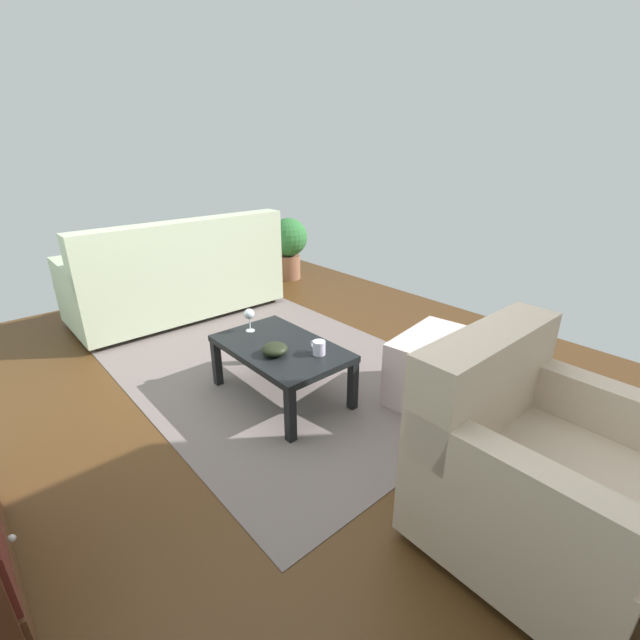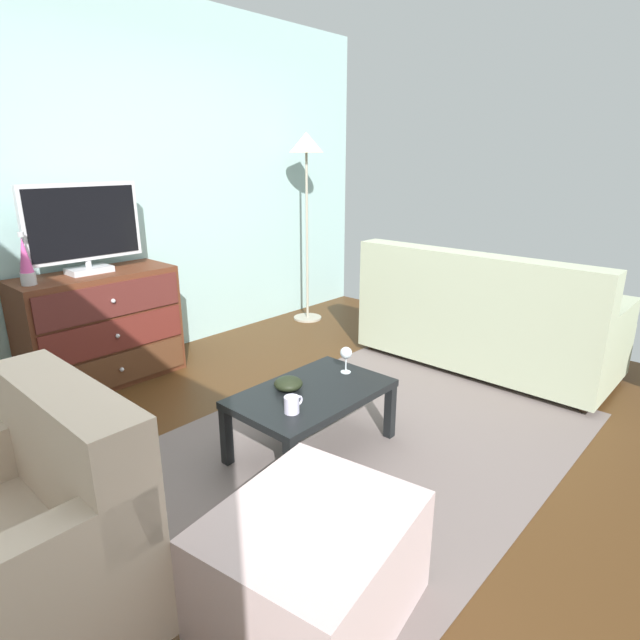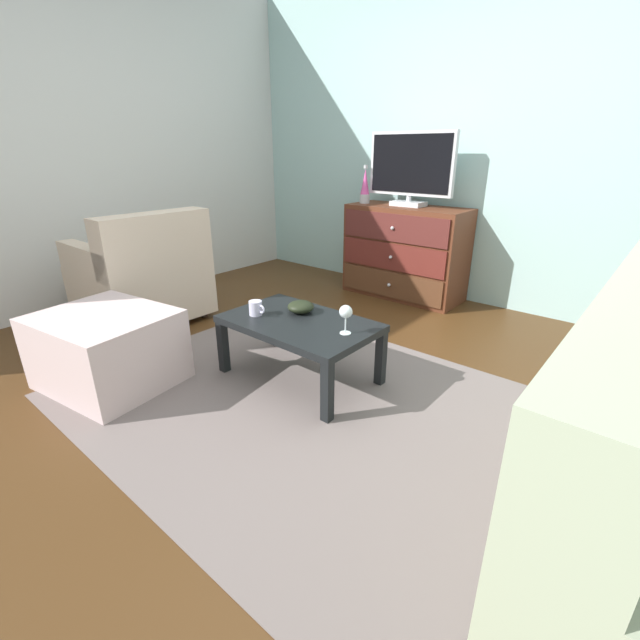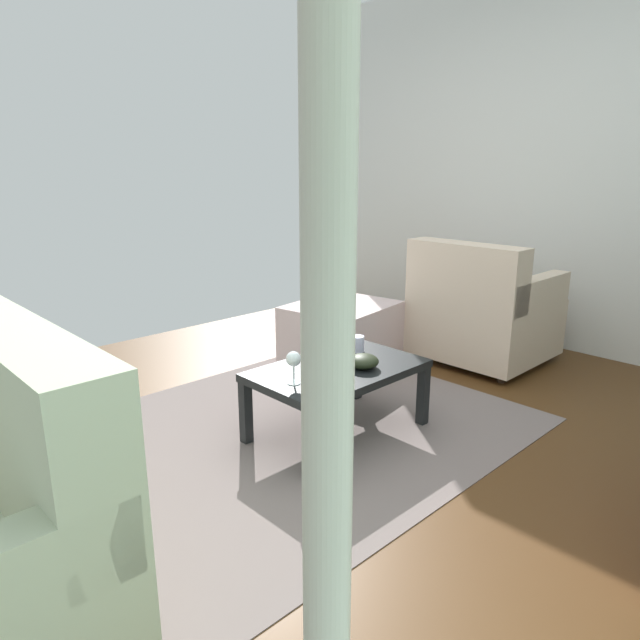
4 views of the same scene
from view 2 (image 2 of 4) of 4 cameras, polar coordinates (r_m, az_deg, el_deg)
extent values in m
cube|color=#482C14|center=(3.05, 0.02, -13.90)|extent=(5.23, 4.59, 0.05)
cube|color=#9DC1BE|center=(4.27, -21.55, 13.81)|extent=(5.23, 0.12, 2.74)
cube|color=#6D605E|center=(3.06, 5.47, -13.24)|extent=(2.60, 1.90, 0.01)
cube|color=#582B19|center=(3.99, -23.18, -0.84)|extent=(1.06, 0.45, 0.81)
cube|color=#53301C|center=(3.87, -21.26, -5.09)|extent=(1.00, 0.02, 0.23)
sphere|color=silver|center=(3.85, -21.14, -5.16)|extent=(0.03, 0.03, 0.03)
cube|color=maroon|center=(3.78, -21.67, -1.60)|extent=(1.00, 0.02, 0.23)
sphere|color=silver|center=(3.77, -21.55, -1.66)|extent=(0.03, 0.03, 0.03)
cube|color=#55221E|center=(3.71, -22.10, 2.03)|extent=(1.00, 0.02, 0.23)
sphere|color=silver|center=(3.70, -21.98, 1.98)|extent=(0.03, 0.03, 0.03)
cube|color=silver|center=(3.90, -24.25, 5.09)|extent=(0.28, 0.18, 0.04)
cylinder|color=silver|center=(3.89, -24.33, 5.74)|extent=(0.04, 0.04, 0.05)
cube|color=silver|center=(3.85, -24.86, 9.83)|extent=(0.78, 0.05, 0.51)
cube|color=black|center=(3.82, -24.70, 9.81)|extent=(0.73, 0.01, 0.46)
cylinder|color=#B7B7BC|center=(3.69, -29.65, 4.01)|extent=(0.09, 0.09, 0.08)
cone|color=#D84C99|center=(3.66, -30.01, 6.29)|extent=(0.08, 0.08, 0.22)
cylinder|color=#B7B7BC|center=(3.64, -30.31, 8.21)|extent=(0.04, 0.04, 0.03)
cube|color=black|center=(2.82, -10.35, -12.60)|extent=(0.05, 0.05, 0.32)
cube|color=black|center=(3.31, 0.86, -7.55)|extent=(0.05, 0.05, 0.32)
cube|color=black|center=(2.51, -3.29, -16.53)|extent=(0.05, 0.05, 0.32)
cube|color=black|center=(3.04, 7.77, -10.07)|extent=(0.05, 0.05, 0.32)
cube|color=black|center=(2.81, -0.92, -8.18)|extent=(0.87, 0.54, 0.04)
cylinder|color=silver|center=(3.03, 2.88, -5.78)|extent=(0.06, 0.06, 0.00)
cylinder|color=silver|center=(3.01, 2.89, -4.96)|extent=(0.01, 0.01, 0.09)
sphere|color=silver|center=(2.98, 2.91, -3.66)|extent=(0.07, 0.07, 0.07)
cylinder|color=silver|center=(2.56, -3.17, -9.37)|extent=(0.08, 0.08, 0.08)
torus|color=silver|center=(2.59, -2.37, -8.92)|extent=(0.05, 0.01, 0.05)
ellipsoid|color=black|center=(2.80, -3.54, -7.07)|extent=(0.16, 0.16, 0.07)
cylinder|color=#332319|center=(4.38, 29.71, -5.44)|extent=(0.05, 0.05, 0.05)
cylinder|color=#332319|center=(4.96, 10.50, -0.81)|extent=(0.05, 0.05, 0.05)
cylinder|color=#332319|center=(3.76, 27.21, -8.73)|extent=(0.05, 0.05, 0.05)
cylinder|color=#332319|center=(4.42, 5.73, -2.91)|extent=(0.05, 0.05, 0.05)
cube|color=#ACB696|center=(4.23, 17.91, -1.57)|extent=(0.85, 1.86, 0.38)
cube|color=#ACB696|center=(3.83, 16.46, 3.42)|extent=(0.20, 1.86, 0.50)
cube|color=#ACB696|center=(3.90, 29.92, -0.25)|extent=(0.81, 0.12, 0.20)
cube|color=#ACB696|center=(4.55, 8.32, 4.24)|extent=(0.81, 0.12, 0.20)
cylinder|color=#9B5346|center=(4.46, 17.93, 3.01)|extent=(0.16, 0.40, 0.16)
cylinder|color=#332319|center=(2.56, -26.53, -21.53)|extent=(0.05, 0.05, 0.05)
cube|color=beige|center=(1.96, -25.93, -12.27)|extent=(0.20, 0.81, 0.42)
cube|color=beige|center=(1.67, -30.64, -23.20)|extent=(0.76, 0.12, 0.20)
cube|color=beige|center=(1.98, -0.91, -25.62)|extent=(0.78, 0.70, 0.42)
cylinder|color=#A59E8C|center=(5.22, -1.39, 0.25)|extent=(0.28, 0.28, 0.02)
cylinder|color=#A59E8C|center=(5.04, -1.45, 9.02)|extent=(0.02, 0.02, 1.59)
cone|color=beige|center=(4.98, -1.54, 19.13)|extent=(0.32, 0.32, 0.18)
camera|label=1|loc=(3.17, -51.91, 10.74)|focal=24.47mm
camera|label=3|loc=(3.40, 41.21, 8.26)|focal=24.13mm
camera|label=4|loc=(5.22, -1.58, 15.15)|focal=31.75mm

